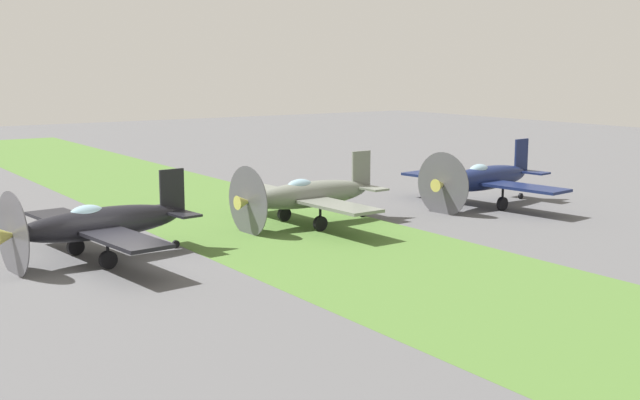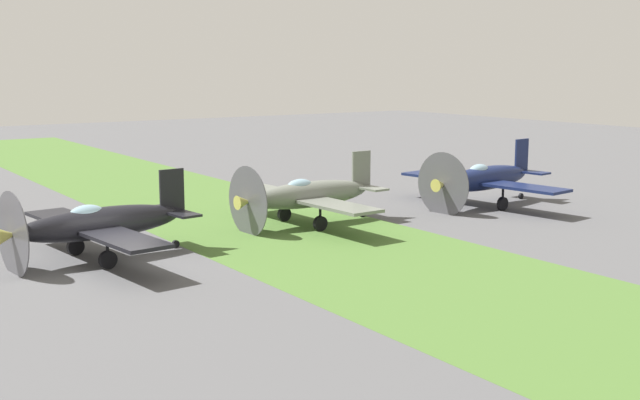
{
  "view_description": "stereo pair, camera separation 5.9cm",
  "coord_description": "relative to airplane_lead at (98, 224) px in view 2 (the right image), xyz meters",
  "views": [
    {
      "loc": [
        -29.24,
        10.56,
        7.79
      ],
      "look_at": [
        2.88,
        -11.12,
        1.33
      ],
      "focal_mm": 45.61,
      "sensor_mm": 36.0,
      "label": 1
    },
    {
      "loc": [
        -29.27,
        10.51,
        7.79
      ],
      "look_at": [
        2.88,
        -11.12,
        1.33
      ],
      "focal_mm": 45.61,
      "sensor_mm": 36.0,
      "label": 2
    }
  ],
  "objects": [
    {
      "name": "ground_plane",
      "position": [
        -2.21,
        -0.06,
        -1.5
      ],
      "size": [
        160.0,
        160.0,
        0.0
      ],
      "primitive_type": "plane",
      "color": "#515154"
    },
    {
      "name": "grass_verge",
      "position": [
        -2.21,
        -9.28,
        -1.5
      ],
      "size": [
        120.0,
        11.0,
        0.01
      ],
      "primitive_type": "cube",
      "color": "#476B2D",
      "rests_on": "ground"
    },
    {
      "name": "airplane_lead",
      "position": [
        0.0,
        0.0,
        0.0
      ],
      "size": [
        10.12,
        8.02,
        3.59
      ],
      "rotation": [
        0.0,
        0.0,
        0.11
      ],
      "color": "black",
      "rests_on": "ground"
    },
    {
      "name": "airplane_wingman",
      "position": [
        1.43,
        -10.96,
        0.01
      ],
      "size": [
        10.1,
        8.0,
        3.6
      ],
      "rotation": [
        0.0,
        0.0,
        0.05
      ],
      "color": "slate",
      "rests_on": "ground"
    },
    {
      "name": "airplane_trail",
      "position": [
        0.52,
        -22.09,
        0.05
      ],
      "size": [
        10.47,
        8.32,
        3.71
      ],
      "rotation": [
        0.0,
        0.0,
        0.13
      ],
      "color": "#141E47",
      "rests_on": "ground"
    },
    {
      "name": "fuel_drum",
      "position": [
        7.73,
        -6.62,
        -1.05
      ],
      "size": [
        0.6,
        0.6,
        0.9
      ],
      "primitive_type": "cylinder",
      "color": "#476633",
      "rests_on": "ground"
    }
  ]
}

